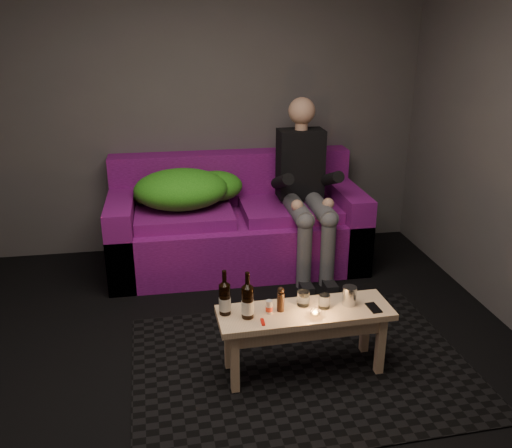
{
  "coord_description": "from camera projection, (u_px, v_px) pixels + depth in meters",
  "views": [
    {
      "loc": [
        -0.33,
        -2.63,
        2.05
      ],
      "look_at": [
        0.3,
        1.09,
        0.62
      ],
      "focal_mm": 38.0,
      "sensor_mm": 36.0,
      "label": 1
    }
  ],
  "objects": [
    {
      "name": "rug",
      "position": [
        301.0,
        365.0,
        3.43
      ],
      "size": [
        2.15,
        1.6,
        0.01
      ],
      "primitive_type": "cube",
      "rotation": [
        0.0,
        0.0,
        0.03
      ],
      "color": "black",
      "rests_on": "floor"
    },
    {
      "name": "steel_cup",
      "position": [
        349.0,
        296.0,
        3.28
      ],
      "size": [
        0.09,
        0.09,
        0.12
      ],
      "primitive_type": "cylinder",
      "rotation": [
        0.0,
        0.0,
        0.02
      ],
      "color": "#B3B6BA",
      "rests_on": "coffee_table"
    },
    {
      "name": "red_lighter",
      "position": [
        263.0,
        322.0,
        3.09
      ],
      "size": [
        0.02,
        0.07,
        0.01
      ],
      "primitive_type": "cube",
      "rotation": [
        0.0,
        0.0,
        -0.02
      ],
      "color": "red",
      "rests_on": "coffee_table"
    },
    {
      "name": "person",
      "position": [
        305.0,
        184.0,
        4.59
      ],
      "size": [
        0.39,
        0.9,
        1.45
      ],
      "color": "black",
      "rests_on": "sofa"
    },
    {
      "name": "beer_bottle_b",
      "position": [
        248.0,
        301.0,
        3.12
      ],
      "size": [
        0.07,
        0.07,
        0.29
      ],
      "color": "black",
      "rests_on": "coffee_table"
    },
    {
      "name": "pepper_mill",
      "position": [
        281.0,
        302.0,
        3.2
      ],
      "size": [
        0.05,
        0.05,
        0.12
      ],
      "primitive_type": "cylinder",
      "rotation": [
        0.0,
        0.0,
        -0.1
      ],
      "color": "black",
      "rests_on": "coffee_table"
    },
    {
      "name": "room",
      "position": [
        223.0,
        97.0,
        3.06
      ],
      "size": [
        4.5,
        4.5,
        4.5
      ],
      "color": "silver",
      "rests_on": "ground"
    },
    {
      "name": "salt_shaker",
      "position": [
        269.0,
        307.0,
        3.18
      ],
      "size": [
        0.04,
        0.04,
        0.08
      ],
      "primitive_type": "cylinder",
      "rotation": [
        0.0,
        0.0,
        -0.06
      ],
      "color": "silver",
      "rests_on": "coffee_table"
    },
    {
      "name": "floor",
      "position": [
        238.0,
        389.0,
        3.21
      ],
      "size": [
        4.5,
        4.5,
        0.0
      ],
      "primitive_type": "plane",
      "color": "black",
      "rests_on": "ground"
    },
    {
      "name": "smartphone",
      "position": [
        374.0,
        308.0,
        3.25
      ],
      "size": [
        0.07,
        0.13,
        0.01
      ],
      "primitive_type": "cube",
      "rotation": [
        0.0,
        0.0,
        0.07
      ],
      "color": "black",
      "rests_on": "coffee_table"
    },
    {
      "name": "tealight",
      "position": [
        315.0,
        314.0,
        3.15
      ],
      "size": [
        0.06,
        0.06,
        0.04
      ],
      "color": "white",
      "rests_on": "coffee_table"
    },
    {
      "name": "tumbler_front",
      "position": [
        324.0,
        301.0,
        3.24
      ],
      "size": [
        0.09,
        0.09,
        0.08
      ],
      "primitive_type": "cylinder",
      "rotation": [
        0.0,
        0.0,
        0.42
      ],
      "color": "white",
      "rests_on": "coffee_table"
    },
    {
      "name": "green_blanket",
      "position": [
        187.0,
        189.0,
        4.6
      ],
      "size": [
        0.95,
        0.65,
        0.33
      ],
      "color": "#248B19",
      "rests_on": "sofa"
    },
    {
      "name": "sofa",
      "position": [
        236.0,
        226.0,
        4.81
      ],
      "size": [
        2.17,
        0.98,
        0.93
      ],
      "color": "#630D60",
      "rests_on": "floor"
    },
    {
      "name": "coffee_table",
      "position": [
        305.0,
        321.0,
        3.26
      ],
      "size": [
        1.06,
        0.37,
        0.43
      ],
      "rotation": [
        0.0,
        0.0,
        0.03
      ],
      "color": "#E0B083",
      "rests_on": "rug"
    },
    {
      "name": "tumbler_back",
      "position": [
        303.0,
        298.0,
        3.27
      ],
      "size": [
        0.08,
        0.08,
        0.09
      ],
      "primitive_type": "cylinder",
      "rotation": [
        0.0,
        0.0,
        0.02
      ],
      "color": "white",
      "rests_on": "coffee_table"
    },
    {
      "name": "beer_bottle_a",
      "position": [
        225.0,
        298.0,
        3.16
      ],
      "size": [
        0.07,
        0.07,
        0.28
      ],
      "color": "black",
      "rests_on": "coffee_table"
    }
  ]
}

